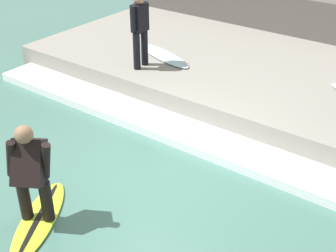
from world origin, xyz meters
The scene contains 8 objects.
ground_plane centered at (0.00, 0.00, 0.00)m, with size 28.00×28.00×0.00m, color #426B60.
concrete_ledge centered at (3.89, 0.00, 0.26)m, with size 4.40×10.40×0.51m, color gray.
back_wall centered at (6.34, 0.00, 0.73)m, with size 0.50×10.92×1.46m, color #544F49.
wave_foam_crest centered at (1.29, 0.00, 0.08)m, with size 0.80×9.88×0.16m, color white.
surfboard_riding centered at (-1.73, 0.59, 0.03)m, with size 1.67×1.23×0.07m.
surfer_riding centered at (-1.73, 0.59, 0.86)m, with size 0.62×0.62×1.44m.
surfer_waiting_near centered at (2.40, 2.15, 1.37)m, with size 0.51×0.24×1.53m.
surfboard_waiting_near centered at (3.15, 2.13, 0.54)m, with size 1.03×1.86×0.06m.
Camera 1 is at (-4.64, -3.77, 4.34)m, focal length 50.00 mm.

